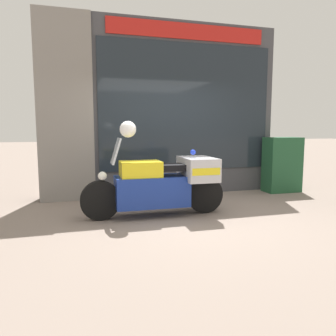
{
  "coord_description": "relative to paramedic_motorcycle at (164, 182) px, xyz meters",
  "views": [
    {
      "loc": [
        -1.86,
        -4.91,
        1.46
      ],
      "look_at": [
        -0.24,
        0.74,
        0.73
      ],
      "focal_mm": 35.0,
      "sensor_mm": 36.0,
      "label": 1
    }
  ],
  "objects": [
    {
      "name": "shop_building",
      "position": [
        0.03,
        1.77,
        1.28
      ],
      "size": [
        5.09,
        0.55,
        3.67
      ],
      "color": "#424247",
      "rests_on": "ground"
    },
    {
      "name": "ground_plane",
      "position": [
        0.45,
        -0.23,
        -0.56
      ],
      "size": [
        60.0,
        60.0,
        0.0
      ],
      "primitive_type": "plane",
      "color": "gray"
    },
    {
      "name": "utility_cabinet",
      "position": [
        3.11,
        1.22,
        0.06
      ],
      "size": [
        0.8,
        0.44,
        1.24
      ],
      "primitive_type": "cube",
      "color": "#1E4C2D",
      "rests_on": "ground"
    },
    {
      "name": "white_helmet",
      "position": [
        -0.59,
        0.01,
        0.87
      ],
      "size": [
        0.26,
        0.26,
        0.26
      ],
      "primitive_type": "sphere",
      "color": "white",
      "rests_on": "paramedic_motorcycle"
    },
    {
      "name": "paramedic_motorcycle",
      "position": [
        0.0,
        0.0,
        0.0
      ],
      "size": [
        2.39,
        0.82,
        1.3
      ],
      "rotation": [
        0.0,
        0.0,
        3.12
      ],
      "color": "black",
      "rests_on": "ground"
    },
    {
      "name": "window_display",
      "position": [
        0.91,
        1.79,
        -0.11
      ],
      "size": [
        3.57,
        0.3,
        1.84
      ],
      "color": "slate",
      "rests_on": "ground"
    }
  ]
}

